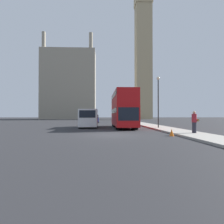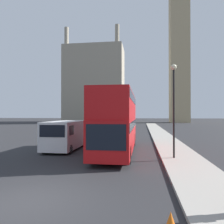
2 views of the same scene
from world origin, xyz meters
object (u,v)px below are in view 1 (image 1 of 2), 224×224
white_van (89,118)px  parked_sedan (94,119)px  street_lamp (158,94)px  clock_tower (143,37)px  pedestrian (194,122)px  red_double_decker_bus (123,108)px

white_van → parked_sedan: (0.19, 18.27, -0.51)m
street_lamp → clock_tower: bearing=80.4°
pedestrian → street_lamp: 8.32m
parked_sedan → white_van: bearing=-90.6°
clock_tower → street_lamp: (-10.88, -64.42, -30.08)m
red_double_decker_bus → white_van: size_ratio=2.04×
pedestrian → red_double_decker_bus: bearing=115.3°
clock_tower → parked_sedan: 57.83m
clock_tower → red_double_decker_bus: (-14.73, -62.05, -31.63)m
red_double_decker_bus → parked_sedan: size_ratio=2.33×
pedestrian → parked_sedan: bearing=107.2°
clock_tower → street_lamp: size_ratio=11.22×
clock_tower → pedestrian: bearing=-97.9°
white_van → parked_sedan: 18.28m
pedestrian → clock_tower: bearing=82.1°
pedestrian → street_lamp: bearing=96.7°
clock_tower → white_van: size_ratio=12.41×
pedestrian → parked_sedan: (-8.93, 28.85, -0.29)m
clock_tower → parked_sedan: size_ratio=14.20×
clock_tower → white_van: 72.33m
red_double_decker_bus → white_van: 4.57m
white_van → red_double_decker_bus: bearing=-6.6°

